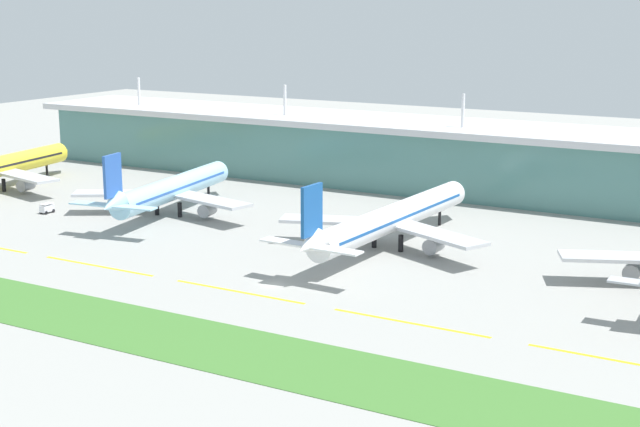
# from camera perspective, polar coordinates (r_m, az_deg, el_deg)

# --- Properties ---
(ground_plane) EXTENTS (600.00, 600.00, 0.00)m
(ground_plane) POSITION_cam_1_polar(r_m,az_deg,el_deg) (173.84, -2.92, -4.39)
(ground_plane) COLOR gray
(terminal_building) EXTENTS (288.00, 34.00, 27.83)m
(terminal_building) POSITION_cam_1_polar(r_m,az_deg,el_deg) (259.37, 9.10, 3.35)
(terminal_building) COLOR slate
(terminal_building) RESTS_ON ground
(airliner_near_middle) EXTENTS (48.17, 59.68, 18.90)m
(airliner_near_middle) POSITION_cam_1_polar(r_m,az_deg,el_deg) (232.33, -9.15, 1.47)
(airliner_near_middle) COLOR #9ED1EA
(airliner_near_middle) RESTS_ON ground
(airliner_center) EXTENTS (48.76, 72.11, 18.90)m
(airliner_center) POSITION_cam_1_polar(r_m,az_deg,el_deg) (198.49, 4.38, -0.31)
(airliner_center) COLOR white
(airliner_center) RESTS_ON ground
(taxiway_stripe_mid_west) EXTENTS (28.00, 0.70, 0.04)m
(taxiway_stripe_mid_west) POSITION_cam_1_polar(r_m,az_deg,el_deg) (190.89, -13.43, -3.16)
(taxiway_stripe_mid_west) COLOR yellow
(taxiway_stripe_mid_west) RESTS_ON ground
(taxiway_stripe_centre) EXTENTS (28.00, 0.70, 0.04)m
(taxiway_stripe_centre) POSITION_cam_1_polar(r_m,az_deg,el_deg) (170.12, -5.00, -4.80)
(taxiway_stripe_centre) COLOR yellow
(taxiway_stripe_centre) RESTS_ON ground
(taxiway_stripe_mid_east) EXTENTS (28.00, 0.70, 0.04)m
(taxiway_stripe_mid_east) POSITION_cam_1_polar(r_m,az_deg,el_deg) (154.13, 5.51, -6.69)
(taxiway_stripe_mid_east) COLOR yellow
(taxiway_stripe_mid_east) RESTS_ON ground
(taxiway_stripe_east) EXTENTS (28.00, 0.70, 0.04)m
(taxiway_stripe_east) POSITION_cam_1_polar(r_m,az_deg,el_deg) (144.51, 18.02, -8.63)
(taxiway_stripe_east) COLOR yellow
(taxiway_stripe_east) RESTS_ON ground
(grass_verge) EXTENTS (300.00, 18.00, 0.10)m
(grass_verge) POSITION_cam_1_polar(r_m,az_deg,el_deg) (149.97, -9.42, -7.36)
(grass_verge) COLOR #3D702D
(grass_verge) RESTS_ON ground
(baggage_cart) EXTENTS (2.08, 3.66, 2.48)m
(baggage_cart) POSITION_cam_1_polar(r_m,az_deg,el_deg) (241.99, -16.39, 0.31)
(baggage_cart) COLOR silver
(baggage_cart) RESTS_ON ground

